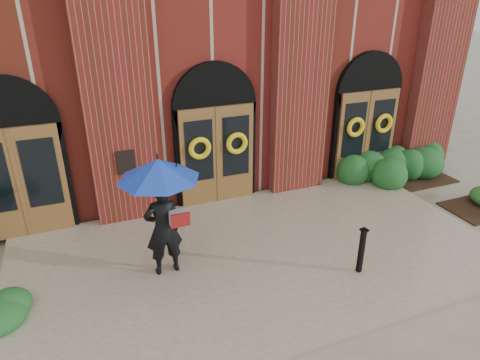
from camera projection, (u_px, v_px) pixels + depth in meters
ground at (261, 261)px, 8.99m from camera, size 90.00×90.00×0.00m
landing at (258, 254)px, 9.08m from camera, size 10.00×5.30×0.15m
church_building at (159, 41)px, 14.94m from camera, size 16.20×12.53×7.00m
man_with_umbrella at (161, 195)px, 7.76m from camera, size 1.54×1.54×2.37m
metal_post at (361, 250)px, 8.21m from camera, size 0.14×0.14×0.96m
hedge_wall_right at (393, 168)px, 12.42m from camera, size 3.38×1.35×0.87m
hedge_front_right at (476, 202)px, 10.94m from camera, size 1.26×1.08×0.44m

